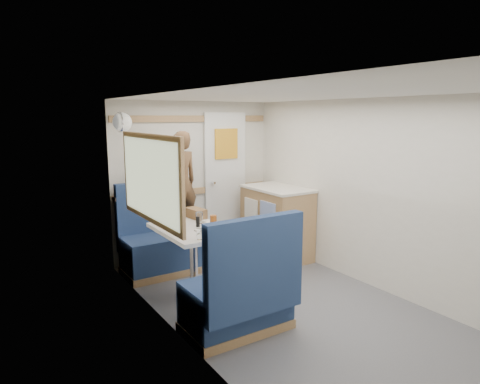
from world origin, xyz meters
TOP-DOWN VIEW (x-y plane):
  - floor at (0.00, 0.00)m, footprint 4.50×4.50m
  - ceiling at (0.00, 0.00)m, footprint 4.50×4.50m
  - wall_back at (0.00, 2.25)m, footprint 2.20×0.02m
  - wall_left at (-1.10, 0.00)m, footprint 0.02×4.50m
  - wall_right at (1.10, 0.00)m, footprint 0.02×4.50m
  - oak_trim_low at (0.00, 2.23)m, footprint 2.15×0.02m
  - oak_trim_high at (0.00, 2.23)m, footprint 2.15×0.02m
  - side_window at (-1.08, 1.00)m, footprint 0.04×1.30m
  - rear_door at (0.45, 2.22)m, footprint 0.62×0.12m
  - dinette_table at (-0.65, 1.00)m, footprint 0.62×0.92m
  - bench_far at (-0.65, 1.86)m, footprint 0.90×0.59m
  - bench_near at (-0.65, 0.14)m, footprint 0.90×0.59m
  - ledge at (-0.65, 2.12)m, footprint 0.90×0.14m
  - dome_light at (-1.04, 1.85)m, footprint 0.20×0.20m
  - galley_counter at (0.82, 1.55)m, footprint 0.57×0.92m
  - person at (-0.36, 1.89)m, footprint 0.48×0.35m
  - duffel_bag at (-0.58, 2.12)m, footprint 0.49×0.28m
  - tray at (-0.53, 0.77)m, footprint 0.32×0.38m
  - orange_fruit at (-0.45, 0.73)m, footprint 0.07×0.07m
  - cheese_block at (-0.52, 0.84)m, footprint 0.11×0.09m
  - wine_glass at (-0.79, 0.96)m, footprint 0.08×0.08m
  - tumbler_left at (-0.77, 0.62)m, footprint 0.06×0.06m
  - tumbler_right at (-0.51, 1.14)m, footprint 0.07×0.07m
  - beer_glass at (-0.43, 0.99)m, footprint 0.07×0.07m
  - pepper_grinder at (-0.58, 1.03)m, footprint 0.04×0.04m
  - salt_grinder at (-0.58, 0.90)m, footprint 0.04×0.04m
  - bread_loaf at (-0.43, 1.38)m, footprint 0.16×0.26m

SIDE VIEW (x-z plane):
  - floor at x=0.00m, z-range 0.00..0.00m
  - bench_far at x=-0.65m, z-range -0.22..0.83m
  - bench_near at x=-0.65m, z-range -0.22..0.83m
  - galley_counter at x=0.82m, z-range 0.01..0.93m
  - dinette_table at x=-0.65m, z-range 0.21..0.93m
  - tray at x=-0.53m, z-range 0.72..0.74m
  - cheese_block at x=-0.52m, z-range 0.74..0.77m
  - salt_grinder at x=-0.58m, z-range 0.72..0.81m
  - tumbler_left at x=-0.77m, z-range 0.72..0.82m
  - bread_loaf at x=-0.43m, z-range 0.72..0.82m
  - pepper_grinder at x=-0.58m, z-range 0.72..0.83m
  - beer_glass at x=-0.43m, z-range 0.72..0.83m
  - orange_fruit at x=-0.45m, z-range 0.74..0.81m
  - tumbler_right at x=-0.51m, z-range 0.72..0.84m
  - wine_glass at x=-0.79m, z-range 0.76..0.93m
  - oak_trim_low at x=0.00m, z-range 0.81..0.89m
  - ledge at x=-0.65m, z-range 0.86..0.90m
  - rear_door at x=0.45m, z-range 0.04..1.90m
  - wall_back at x=0.00m, z-range 0.00..2.00m
  - wall_left at x=-1.10m, z-range 0.00..2.00m
  - wall_right at x=1.10m, z-range 0.00..2.00m
  - duffel_bag at x=-0.58m, z-range 0.90..1.12m
  - person at x=-0.36m, z-range 0.45..1.64m
  - side_window at x=-1.08m, z-range 0.89..1.61m
  - dome_light at x=-1.04m, z-range 1.65..1.85m
  - oak_trim_high at x=0.00m, z-range 1.74..1.82m
  - ceiling at x=0.00m, z-range 2.00..2.00m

